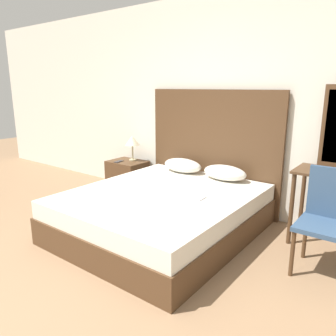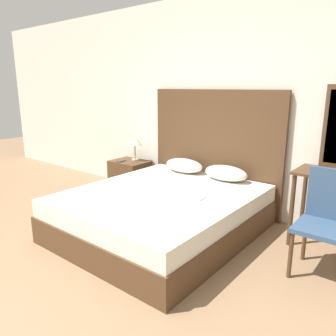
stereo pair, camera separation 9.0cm
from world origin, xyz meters
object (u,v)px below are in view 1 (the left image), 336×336
table_lamp (132,141)px  phone_on_nightstand (119,161)px  bed (162,213)px  nightstand (128,177)px  chair (330,215)px  phone_on_bed (200,198)px

table_lamp → phone_on_nightstand: 0.36m
bed → nightstand: size_ratio=3.81×
bed → table_lamp: table_lamp is taller
nightstand → chair: size_ratio=0.60×
bed → phone_on_nightstand: 1.54m
bed → chair: chair is taller
bed → nightstand: (-1.29, 0.79, 0.01)m
bed → chair: size_ratio=2.29×
bed → phone_on_nightstand: size_ratio=13.15×
phone_on_bed → table_lamp: size_ratio=0.41×
nightstand → table_lamp: 0.55m
nightstand → phone_on_bed: bearing=-22.8°
phone_on_nightstand → bed: bearing=-26.7°
table_lamp → chair: bearing=-12.0°
table_lamp → bed: bearing=-34.9°
phone_on_nightstand → phone_on_bed: bearing=-19.0°
phone_on_nightstand → chair: (2.97, -0.42, 0.02)m
bed → nightstand: bearing=148.5°
phone_on_bed → chair: bearing=9.9°
phone_on_bed → table_lamp: (-1.69, 0.81, 0.31)m
nightstand → table_lamp: table_lamp is taller
bed → phone_on_nightstand: phone_on_nightstand is taller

